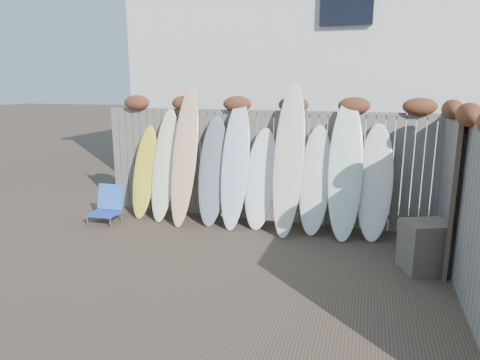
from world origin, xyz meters
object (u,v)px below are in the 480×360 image
(wooden_crate, at_px, (425,246))
(surfboard_0, at_px, (145,172))
(beach_chair, at_px, (107,205))
(lattice_panel, at_px, (459,193))

(wooden_crate, relative_size, surfboard_0, 0.38)
(wooden_crate, height_order, surfboard_0, surfboard_0)
(beach_chair, height_order, surfboard_0, surfboard_0)
(lattice_panel, bearing_deg, beach_chair, -166.71)
(wooden_crate, bearing_deg, lattice_panel, 40.94)
(lattice_panel, relative_size, surfboard_0, 1.15)
(wooden_crate, bearing_deg, beach_chair, 173.79)
(wooden_crate, height_order, lattice_panel, lattice_panel)
(beach_chair, xyz_separation_m, wooden_crate, (5.27, -0.57, 0.03))
(beach_chair, xyz_separation_m, lattice_panel, (5.66, -0.23, 0.71))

